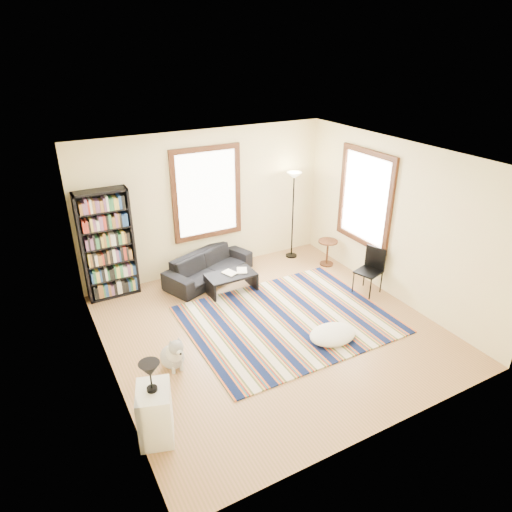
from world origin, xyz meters
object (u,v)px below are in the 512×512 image
floor_lamp (293,216)px  white_cabinet (155,414)px  dog (172,351)px  sofa (209,267)px  floor_cushion (333,334)px  coffee_table (231,283)px  bookshelf (107,245)px  folding_chair (368,272)px  side_table (327,253)px

floor_lamp → white_cabinet: floor_lamp is taller
dog → white_cabinet: bearing=-122.1°
sofa → floor_lamp: floor_lamp is taller
floor_lamp → floor_cushion: bearing=-110.4°
floor_lamp → dog: 4.22m
coffee_table → bookshelf: bearing=154.8°
coffee_table → dog: 2.28m
bookshelf → dog: size_ratio=3.74×
sofa → floor_lamp: (1.97, 0.10, 0.66)m
floor_cushion → floor_lamp: size_ratio=0.42×
sofa → floor_cushion: (0.90, -2.78, -0.17)m
coffee_table → floor_lamp: size_ratio=0.48×
bookshelf → folding_chair: size_ratio=2.33×
dog → sofa: bearing=50.4°
side_table → white_cabinet: size_ratio=0.77×
sofa → floor_lamp: 2.08m
white_cabinet → dog: 1.29m
sofa → floor_lamp: bearing=-18.6°
folding_chair → white_cabinet: bearing=-179.6°
floor_cushion → floor_lamp: (1.07, 2.88, 0.83)m
sofa → white_cabinet: size_ratio=2.60×
folding_chair → dog: 3.88m
coffee_table → side_table: 2.24m
white_cabinet → coffee_table: bearing=68.0°
coffee_table → white_cabinet: 3.52m
coffee_table → side_table: side_table is taller
floor_lamp → side_table: size_ratio=3.44×
white_cabinet → dog: white_cabinet is taller
dog → folding_chair: bearing=-0.6°
side_table → white_cabinet: white_cabinet is taller
bookshelf → side_table: size_ratio=3.70×
white_cabinet → dog: bearing=81.0°
sofa → folding_chair: bearing=-60.3°
folding_chair → dog: bearing=166.9°
coffee_table → dog: dog is taller
white_cabinet → bookshelf: bearing=103.0°
sofa → dog: dog is taller
floor_cushion → floor_lamp: 3.18m
side_table → folding_chair: 1.31m
side_table → white_cabinet: bearing=-148.6°
folding_chair → white_cabinet: size_ratio=1.23×
floor_cushion → white_cabinet: (-3.00, -0.56, 0.25)m
floor_lamp → folding_chair: (0.38, -1.99, -0.50)m
coffee_table → folding_chair: size_ratio=1.05×
coffee_table → floor_lamp: floor_lamp is taller
floor_cushion → white_cabinet: white_cabinet is taller
white_cabinet → side_table: bearing=49.5°
sofa → bookshelf: bearing=149.8°
bookshelf → white_cabinet: (-0.32, -3.61, -0.65)m
bookshelf → floor_cushion: (2.68, -3.05, -0.90)m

